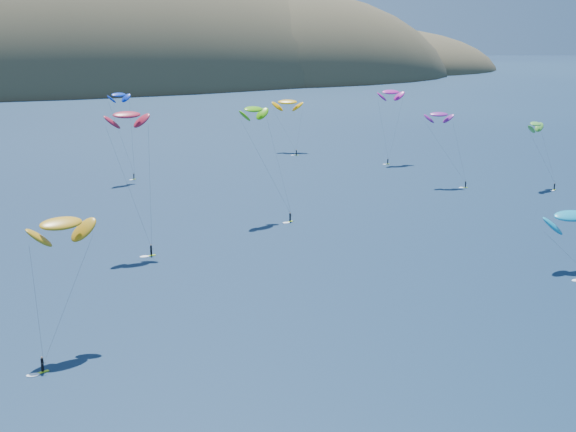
# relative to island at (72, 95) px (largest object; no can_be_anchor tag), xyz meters

# --- Properties ---
(island) EXTENTS (730.00, 300.00, 210.00)m
(island) POSITION_rel_island_xyz_m (0.00, 0.00, 0.00)
(island) COLOR #3D3526
(island) RESTS_ON ground
(kitesurfer_2) EXTENTS (10.54, 13.15, 19.43)m
(kitesurfer_2) POSITION_rel_island_xyz_m (-76.45, -503.47, 27.54)
(kitesurfer_2) COLOR #A6DD18
(kitesurfer_2) RESTS_ON ground
(kitesurfer_3) EXTENTS (10.24, 13.00, 26.41)m
(kitesurfer_3) POSITION_rel_island_xyz_m (-26.20, -444.85, 34.78)
(kitesurfer_3) COLOR #A6DD18
(kitesurfer_3) RESTS_ON ground
(kitesurfer_4) EXTENTS (7.85, 6.46, 25.34)m
(kitesurfer_4) POSITION_rel_island_xyz_m (-44.52, -389.16, 34.03)
(kitesurfer_4) COLOR #A6DD18
(kitesurfer_4) RESTS_ON ground
(kitesurfer_5) EXTENTS (11.39, 11.22, 12.31)m
(kitesurfer_5) POSITION_rel_island_xyz_m (11.97, -503.61, 20.03)
(kitesurfer_5) COLOR #A6DD18
(kitesurfer_5) RESTS_ON ground
(kitesurfer_6) EXTENTS (8.57, 11.91, 20.87)m
(kitesurfer_6) POSITION_rel_island_xyz_m (32.61, -429.93, 29.44)
(kitesurfer_6) COLOR #A6DD18
(kitesurfer_6) RESTS_ON ground
(kitesurfer_8) EXTENTS (9.02, 7.64, 24.09)m
(kitesurfer_8) POSITION_rel_island_xyz_m (38.83, -393.91, 32.29)
(kitesurfer_8) COLOR #A6DD18
(kitesurfer_8) RESTS_ON ground
(kitesurfer_9) EXTENTS (8.64, 10.38, 28.23)m
(kitesurfer_9) POSITION_rel_island_xyz_m (-57.59, -459.66, 36.55)
(kitesurfer_9) COLOR #A6DD18
(kitesurfer_9) RESTS_ON ground
(kitesurfer_11) EXTENTS (11.01, 16.39, 19.15)m
(kitesurfer_11) POSITION_rel_island_xyz_m (18.07, -361.28, 27.07)
(kitesurfer_11) COLOR #A6DD18
(kitesurfer_11) RESTS_ON ground
(kitesurfer_13) EXTENTS (8.17, 11.04, 18.66)m
(kitesurfer_13) POSITION_rel_island_xyz_m (54.40, -442.88, 27.28)
(kitesurfer_13) COLOR #A6DD18
(kitesurfer_13) RESTS_ON ground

